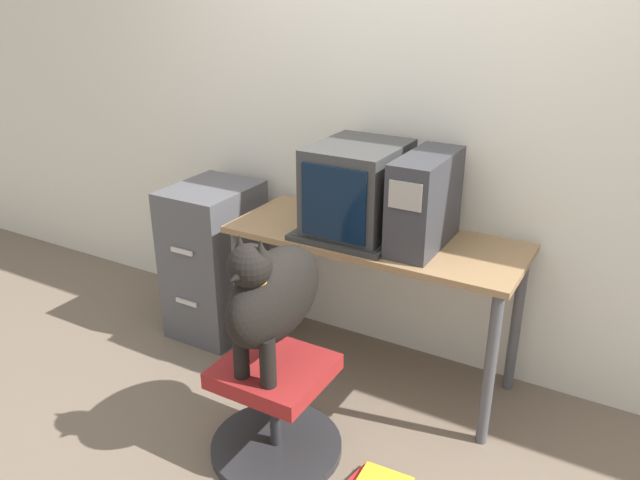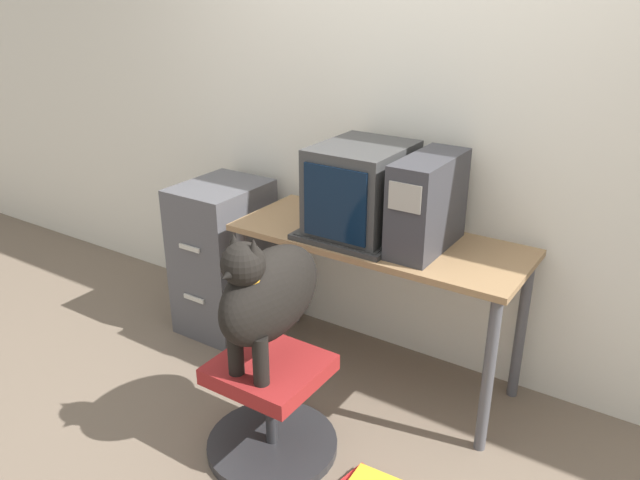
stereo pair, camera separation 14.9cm
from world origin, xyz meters
name	(u,v)px [view 2 (the right image)]	position (x,y,z in m)	size (l,w,h in m)	color
ground_plane	(345,402)	(0.00, 0.00, 0.00)	(12.00, 12.00, 0.00)	#6B5B4C
wall_back	(416,112)	(0.00, 0.62, 1.30)	(8.00, 0.05, 2.60)	silver
desk	(378,258)	(0.00, 0.28, 0.66)	(1.40, 0.55, 0.77)	olive
crt_monitor	(361,190)	(-0.09, 0.27, 0.98)	(0.38, 0.47, 0.43)	#383838
pc_tower	(428,203)	(0.23, 0.28, 0.98)	(0.19, 0.47, 0.42)	#333338
keyboard	(340,242)	(-0.10, 0.10, 0.78)	(0.47, 0.17, 0.03)	#2D2D2D
computer_mouse	(403,256)	(0.21, 0.11, 0.79)	(0.06, 0.05, 0.03)	#333333
office_chair	(271,409)	(-0.10, -0.45, 0.21)	(0.57, 0.57, 0.44)	#262628
dog	(267,293)	(-0.10, -0.44, 0.76)	(0.23, 0.56, 0.60)	black
filing_cabinet	(224,257)	(-0.97, 0.26, 0.43)	(0.40, 0.52, 0.86)	#4C4C51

